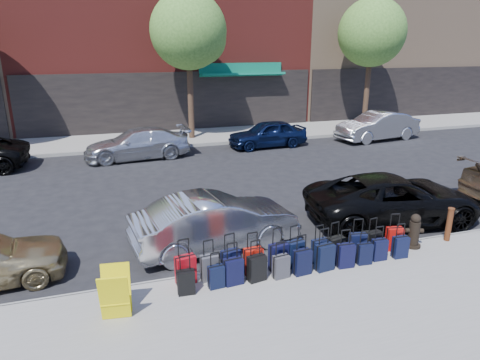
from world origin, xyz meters
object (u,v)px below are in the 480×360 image
object	(u,v)px
tree_center	(191,33)
fire_hydrant	(414,232)
display_rack	(115,294)
suitcase_front_5	(295,253)
bollard	(449,224)
car_near_2	(393,199)
car_far_2	(267,134)
car_far_3	(377,126)
car_far_1	(137,144)
tree_right	(374,34)
car_near_1	(215,222)

from	to	relation	value
tree_center	fire_hydrant	size ratio (longest dim) A/B	8.50
display_rack	suitcase_front_5	bearing A→B (deg)	17.88
bollard	car_near_2	size ratio (longest dim) A/B	0.18
tree_center	car_near_2	size ratio (longest dim) A/B	1.47
car_near_2	car_far_2	distance (m)	9.85
tree_center	car_far_3	distance (m)	10.77
suitcase_front_5	car_far_1	size ratio (longest dim) A/B	0.21
tree_center	car_near_2	distance (m)	13.72
tree_right	bollard	size ratio (longest dim) A/B	8.32
suitcase_front_5	car_near_2	bearing A→B (deg)	13.94
suitcase_front_5	car_near_2	size ratio (longest dim) A/B	0.19
car_near_2	car_far_1	size ratio (longest dim) A/B	1.08
tree_center	car_far_1	size ratio (longest dim) A/B	1.58
tree_right	car_near_1	distance (m)	18.37
car_far_1	car_near_2	bearing A→B (deg)	29.76
tree_center	car_near_1	xyz separation A→B (m)	(-2.07, -12.54, -4.73)
fire_hydrant	car_near_2	bearing A→B (deg)	89.40
tree_center	display_rack	size ratio (longest dim) A/B	7.80
fire_hydrant	car_far_2	xyz separation A→B (m)	(0.66, 11.64, 0.12)
car_far_3	suitcase_front_5	bearing A→B (deg)	-48.87
fire_hydrant	car_far_3	size ratio (longest dim) A/B	0.19
display_rack	car_far_3	size ratio (longest dim) A/B	0.20
tree_center	tree_right	xyz separation A→B (m)	(10.50, 0.00, 0.00)
suitcase_front_5	car_near_2	world-z (taller)	car_near_2
suitcase_front_5	display_rack	xyz separation A→B (m)	(-3.88, -0.72, 0.16)
tree_center	car_near_1	distance (m)	13.56
bollard	tree_center	bearing A→B (deg)	103.97
bollard	car_far_3	xyz separation A→B (m)	(5.74, 11.37, 0.15)
car_far_2	car_far_3	distance (m)	6.15
fire_hydrant	bollard	distance (m)	1.07
car_far_3	car_far_1	bearing A→B (deg)	-97.25
car_far_1	car_far_3	size ratio (longest dim) A/B	1.01
bollard	car_far_3	size ratio (longest dim) A/B	0.19
display_rack	car_far_1	distance (m)	12.09
tree_right	suitcase_front_5	xyz separation A→B (m)	(-11.17, -14.27, -4.96)
bollard	car_far_1	world-z (taller)	car_far_1
car_near_1	car_near_2	xyz separation A→B (m)	(5.26, 0.06, 0.00)
tree_center	car_far_2	bearing A→B (deg)	-39.99
car_far_1	car_far_3	world-z (taller)	car_far_3
bollard	car_far_2	xyz separation A→B (m)	(-0.41, 11.61, 0.06)
bollard	car_far_3	distance (m)	12.74
tree_right	car_near_1	bearing A→B (deg)	-135.06
tree_right	bollard	world-z (taller)	tree_right
car_far_3	car_far_2	bearing A→B (deg)	-99.98
suitcase_front_5	car_far_2	size ratio (longest dim) A/B	0.25
suitcase_front_5	bollard	distance (m)	4.22
car_near_2	car_far_1	bearing A→B (deg)	40.57
tree_center	display_rack	xyz separation A→B (m)	(-4.55, -14.99, -4.80)
car_far_1	car_far_3	distance (m)	12.47
car_near_2	car_far_3	xyz separation A→B (m)	(6.09, 9.61, 0.06)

